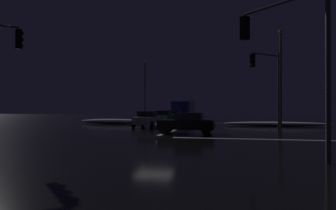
{
  "coord_description": "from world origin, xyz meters",
  "views": [
    {
      "loc": [
        5.83,
        -21.81,
        2.03
      ],
      "look_at": [
        -1.71,
        11.97,
        2.19
      ],
      "focal_mm": 36.35,
      "sensor_mm": 36.0,
      "label": 1
    }
  ],
  "objects_px": {
    "traffic_signal_se": "(288,45)",
    "traffic_signal_ne": "(268,77)",
    "box_truck": "(184,109)",
    "sedan_black_crossing": "(187,123)",
    "streetlamp_left_far": "(145,85)",
    "sedan_white": "(175,116)",
    "streetlamp_right_near": "(281,71)",
    "sedan_green": "(164,117)",
    "sedan_silver": "(147,119)"
  },
  "relations": [
    {
      "from": "sedan_white",
      "to": "streetlamp_left_far",
      "type": "distance_m",
      "value": 10.04
    },
    {
      "from": "traffic_signal_se",
      "to": "streetlamp_left_far",
      "type": "relative_size",
      "value": 0.7
    },
    {
      "from": "sedan_silver",
      "to": "streetlamp_left_far",
      "type": "xyz_separation_m",
      "value": [
        -5.84,
        19.07,
        4.58
      ]
    },
    {
      "from": "sedan_white",
      "to": "box_truck",
      "type": "relative_size",
      "value": 0.52
    },
    {
      "from": "streetlamp_left_far",
      "to": "traffic_signal_ne",
      "type": "bearing_deg",
      "value": -51.97
    },
    {
      "from": "sedan_black_crossing",
      "to": "streetlamp_right_near",
      "type": "xyz_separation_m",
      "value": [
        7.84,
        10.38,
        4.8
      ]
    },
    {
      "from": "streetlamp_left_far",
      "to": "traffic_signal_se",
      "type": "bearing_deg",
      "value": -65.59
    },
    {
      "from": "box_truck",
      "to": "streetlamp_left_far",
      "type": "bearing_deg",
      "value": -174.64
    },
    {
      "from": "sedan_silver",
      "to": "sedan_green",
      "type": "bearing_deg",
      "value": 88.7
    },
    {
      "from": "box_truck",
      "to": "traffic_signal_ne",
      "type": "height_order",
      "value": "traffic_signal_ne"
    },
    {
      "from": "sedan_silver",
      "to": "sedan_green",
      "type": "distance_m",
      "value": 6.63
    },
    {
      "from": "streetlamp_left_far",
      "to": "box_truck",
      "type": "bearing_deg",
      "value": 5.36
    },
    {
      "from": "box_truck",
      "to": "streetlamp_right_near",
      "type": "height_order",
      "value": "streetlamp_right_near"
    },
    {
      "from": "sedan_green",
      "to": "traffic_signal_se",
      "type": "height_order",
      "value": "traffic_signal_se"
    },
    {
      "from": "streetlamp_right_near",
      "to": "streetlamp_left_far",
      "type": "distance_m",
      "value": 24.79
    },
    {
      "from": "sedan_white",
      "to": "streetlamp_left_far",
      "type": "relative_size",
      "value": 0.46
    },
    {
      "from": "traffic_signal_ne",
      "to": "streetlamp_left_far",
      "type": "relative_size",
      "value": 0.71
    },
    {
      "from": "sedan_white",
      "to": "box_truck",
      "type": "xyz_separation_m",
      "value": [
        0.07,
        7.09,
        0.91
      ]
    },
    {
      "from": "sedan_silver",
      "to": "sedan_black_crossing",
      "type": "height_order",
      "value": "same"
    },
    {
      "from": "sedan_green",
      "to": "traffic_signal_ne",
      "type": "relative_size",
      "value": 0.65
    },
    {
      "from": "traffic_signal_se",
      "to": "sedan_white",
      "type": "bearing_deg",
      "value": 109.39
    },
    {
      "from": "traffic_signal_se",
      "to": "sedan_silver",
      "type": "bearing_deg",
      "value": 121.21
    },
    {
      "from": "streetlamp_right_near",
      "to": "sedan_black_crossing",
      "type": "bearing_deg",
      "value": -127.04
    },
    {
      "from": "traffic_signal_ne",
      "to": "sedan_green",
      "type": "bearing_deg",
      "value": 139.43
    },
    {
      "from": "sedan_green",
      "to": "traffic_signal_ne",
      "type": "height_order",
      "value": "traffic_signal_ne"
    },
    {
      "from": "sedan_green",
      "to": "traffic_signal_ne",
      "type": "distance_m",
      "value": 15.35
    },
    {
      "from": "sedan_green",
      "to": "streetlamp_right_near",
      "type": "distance_m",
      "value": 14.25
    },
    {
      "from": "sedan_white",
      "to": "traffic_signal_ne",
      "type": "bearing_deg",
      "value": -54.37
    },
    {
      "from": "sedan_black_crossing",
      "to": "traffic_signal_se",
      "type": "relative_size",
      "value": 0.66
    },
    {
      "from": "sedan_white",
      "to": "sedan_black_crossing",
      "type": "xyz_separation_m",
      "value": [
        4.99,
        -19.87,
        0.0
      ]
    },
    {
      "from": "sedan_green",
      "to": "streetlamp_right_near",
      "type": "xyz_separation_m",
      "value": [
        12.94,
        -3.56,
        4.8
      ]
    },
    {
      "from": "box_truck",
      "to": "streetlamp_right_near",
      "type": "distance_m",
      "value": 21.28
    },
    {
      "from": "sedan_silver",
      "to": "streetlamp_right_near",
      "type": "relative_size",
      "value": 0.44
    },
    {
      "from": "box_truck",
      "to": "traffic_signal_se",
      "type": "xyz_separation_m",
      "value": [
        10.85,
        -38.11,
        2.8
      ]
    },
    {
      "from": "sedan_black_crossing",
      "to": "streetlamp_right_near",
      "type": "relative_size",
      "value": 0.44
    },
    {
      "from": "sedan_white",
      "to": "traffic_signal_se",
      "type": "bearing_deg",
      "value": -70.61
    },
    {
      "from": "traffic_signal_ne",
      "to": "streetlamp_left_far",
      "type": "bearing_deg",
      "value": 128.03
    },
    {
      "from": "traffic_signal_se",
      "to": "traffic_signal_ne",
      "type": "distance_m",
      "value": 15.4
    },
    {
      "from": "sedan_black_crossing",
      "to": "traffic_signal_ne",
      "type": "xyz_separation_m",
      "value": [
        6.21,
        4.25,
        3.73
      ]
    },
    {
      "from": "box_truck",
      "to": "streetlamp_left_far",
      "type": "relative_size",
      "value": 0.88
    },
    {
      "from": "traffic_signal_ne",
      "to": "streetlamp_right_near",
      "type": "xyz_separation_m",
      "value": [
        1.63,
        6.13,
        1.07
      ]
    },
    {
      "from": "sedan_green",
      "to": "sedan_white",
      "type": "xyz_separation_m",
      "value": [
        0.12,
        5.93,
        0.0
      ]
    },
    {
      "from": "sedan_silver",
      "to": "sedan_green",
      "type": "xyz_separation_m",
      "value": [
        0.15,
        6.63,
        0.0
      ]
    },
    {
      "from": "sedan_black_crossing",
      "to": "traffic_signal_se",
      "type": "distance_m",
      "value": 13.16
    },
    {
      "from": "sedan_green",
      "to": "streetlamp_left_far",
      "type": "height_order",
      "value": "streetlamp_left_far"
    },
    {
      "from": "sedan_green",
      "to": "box_truck",
      "type": "xyz_separation_m",
      "value": [
        0.18,
        13.02,
        0.91
      ]
    },
    {
      "from": "box_truck",
      "to": "sedan_black_crossing",
      "type": "bearing_deg",
      "value": -79.65
    },
    {
      "from": "sedan_silver",
      "to": "sedan_white",
      "type": "distance_m",
      "value": 12.57
    },
    {
      "from": "sedan_green",
      "to": "streetlamp_right_near",
      "type": "relative_size",
      "value": 0.44
    },
    {
      "from": "sedan_white",
      "to": "traffic_signal_se",
      "type": "relative_size",
      "value": 0.66
    }
  ]
}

